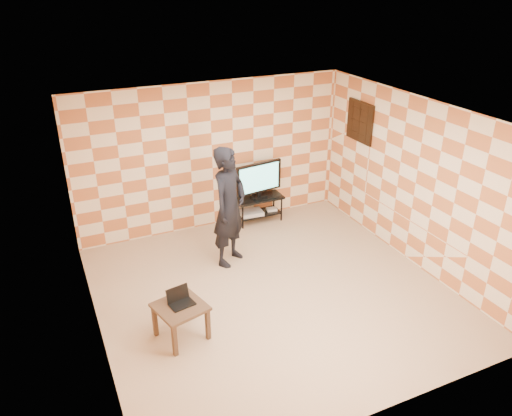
% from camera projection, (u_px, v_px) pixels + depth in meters
% --- Properties ---
extents(floor, '(5.00, 5.00, 0.00)m').
position_uv_depth(floor, '(273.00, 292.00, 7.51)').
color(floor, tan).
rests_on(floor, ground).
extents(wall_back, '(5.00, 0.02, 2.70)m').
position_uv_depth(wall_back, '(212.00, 157.00, 8.98)').
color(wall_back, beige).
rests_on(wall_back, ground).
extents(wall_front, '(5.00, 0.02, 2.70)m').
position_uv_depth(wall_front, '(387.00, 314.00, 4.88)').
color(wall_front, beige).
rests_on(wall_front, ground).
extents(wall_left, '(0.02, 5.00, 2.70)m').
position_uv_depth(wall_left, '(88.00, 250.00, 5.99)').
color(wall_left, beige).
rests_on(wall_left, ground).
extents(wall_right, '(0.02, 5.00, 2.70)m').
position_uv_depth(wall_right, '(416.00, 183.00, 7.87)').
color(wall_right, beige).
rests_on(wall_right, ground).
extents(ceiling, '(5.00, 5.00, 0.02)m').
position_uv_depth(ceiling, '(276.00, 117.00, 6.35)').
color(ceiling, white).
rests_on(ceiling, wall_back).
extents(wall_art, '(0.04, 0.72, 0.72)m').
position_uv_depth(wall_art, '(360.00, 122.00, 8.87)').
color(wall_art, black).
rests_on(wall_art, wall_right).
extents(tv_stand, '(0.92, 0.41, 0.50)m').
position_uv_depth(tv_stand, '(259.00, 204.00, 9.50)').
color(tv_stand, black).
rests_on(tv_stand, floor).
extents(tv, '(0.94, 0.21, 0.69)m').
position_uv_depth(tv, '(259.00, 179.00, 9.27)').
color(tv, black).
rests_on(tv, tv_stand).
extents(dvd_player, '(0.45, 0.34, 0.07)m').
position_uv_depth(dvd_player, '(251.00, 213.00, 9.50)').
color(dvd_player, '#B7B7BA').
rests_on(dvd_player, tv_stand).
extents(game_console, '(0.22, 0.17, 0.04)m').
position_uv_depth(game_console, '(272.00, 209.00, 9.66)').
color(game_console, silver).
rests_on(game_console, tv_stand).
extents(side_table, '(0.73, 0.73, 0.50)m').
position_uv_depth(side_table, '(180.00, 311.00, 6.43)').
color(side_table, '#3B291A').
rests_on(side_table, floor).
extents(laptop, '(0.35, 0.30, 0.21)m').
position_uv_depth(laptop, '(180.00, 300.00, 6.43)').
color(laptop, black).
rests_on(laptop, side_table).
extents(person, '(0.86, 0.82, 1.99)m').
position_uv_depth(person, '(229.00, 207.00, 7.91)').
color(person, black).
rests_on(person, floor).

